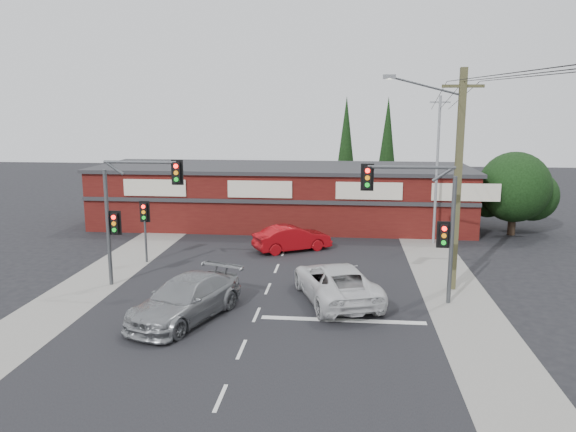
# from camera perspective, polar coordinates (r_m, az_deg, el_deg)

# --- Properties ---
(ground) EXTENTS (120.00, 120.00, 0.00)m
(ground) POSITION_cam_1_polar(r_m,az_deg,el_deg) (24.31, -2.75, -8.97)
(ground) COLOR black
(ground) RESTS_ON ground
(road_strip) EXTENTS (14.00, 70.00, 0.01)m
(road_strip) POSITION_cam_1_polar(r_m,az_deg,el_deg) (29.02, -1.28, -5.62)
(road_strip) COLOR black
(road_strip) RESTS_ON ground
(verge_left) EXTENTS (3.00, 70.00, 0.02)m
(verge_left) POSITION_cam_1_polar(r_m,az_deg,el_deg) (31.20, -17.02, -4.92)
(verge_left) COLOR gray
(verge_left) RESTS_ON ground
(verge_right) EXTENTS (3.00, 70.00, 0.02)m
(verge_right) POSITION_cam_1_polar(r_m,az_deg,el_deg) (29.25, 15.58, -5.89)
(verge_right) COLOR gray
(verge_right) RESTS_ON ground
(stop_line) EXTENTS (6.50, 0.35, 0.01)m
(stop_line) POSITION_cam_1_polar(r_m,az_deg,el_deg) (22.66, 5.61, -10.49)
(stop_line) COLOR silver
(stop_line) RESTS_ON ground
(white_suv) EXTENTS (4.43, 6.52, 1.66)m
(white_suv) POSITION_cam_1_polar(r_m,az_deg,el_deg) (24.61, 4.89, -6.71)
(white_suv) COLOR silver
(white_suv) RESTS_ON ground
(silver_suv) EXTENTS (4.22, 6.18, 1.66)m
(silver_suv) POSITION_cam_1_polar(r_m,az_deg,el_deg) (22.78, -10.37, -8.31)
(silver_suv) COLOR gray
(silver_suv) RESTS_ON ground
(red_sedan) EXTENTS (4.73, 3.63, 1.50)m
(red_sedan) POSITION_cam_1_polar(r_m,az_deg,el_deg) (32.95, 0.43, -2.27)
(red_sedan) COLOR #9F090F
(red_sedan) RESTS_ON ground
(lane_dashes) EXTENTS (0.12, 31.76, 0.01)m
(lane_dashes) POSITION_cam_1_polar(r_m,az_deg,el_deg) (21.62, -3.92, -11.54)
(lane_dashes) COLOR silver
(lane_dashes) RESTS_ON ground
(shop_building) EXTENTS (27.30, 8.40, 4.22)m
(shop_building) POSITION_cam_1_polar(r_m,az_deg,el_deg) (40.31, -0.59, 2.17)
(shop_building) COLOR #47100E
(shop_building) RESTS_ON ground
(tree_cluster) EXTENTS (5.90, 5.10, 5.50)m
(tree_cluster) POSITION_cam_1_polar(r_m,az_deg,el_deg) (40.03, 22.08, 2.41)
(tree_cluster) COLOR #2D2116
(tree_cluster) RESTS_ON ground
(conifer_near) EXTENTS (1.80, 1.80, 9.25)m
(conifer_near) POSITION_cam_1_polar(r_m,az_deg,el_deg) (46.69, 5.91, 7.44)
(conifer_near) COLOR #2D2116
(conifer_near) RESTS_ON ground
(conifer_far) EXTENTS (1.80, 1.80, 9.25)m
(conifer_far) POSITION_cam_1_polar(r_m,az_deg,el_deg) (48.81, 10.06, 7.48)
(conifer_far) COLOR #2D2116
(conifer_far) RESTS_ON ground
(traffic_mast_left) EXTENTS (3.77, 0.27, 5.97)m
(traffic_mast_left) POSITION_cam_1_polar(r_m,az_deg,el_deg) (26.87, -15.86, 1.22)
(traffic_mast_left) COLOR #47494C
(traffic_mast_left) RESTS_ON ground
(traffic_mast_right) EXTENTS (3.96, 0.27, 5.97)m
(traffic_mast_right) POSITION_cam_1_polar(r_m,az_deg,el_deg) (24.24, 13.79, 0.34)
(traffic_mast_right) COLOR #47494C
(traffic_mast_right) RESTS_ON ground
(pedestal_signal) EXTENTS (0.55, 0.27, 3.38)m
(pedestal_signal) POSITION_cam_1_polar(r_m,az_deg,el_deg) (31.09, -14.35, -0.29)
(pedestal_signal) COLOR #47494C
(pedestal_signal) RESTS_ON ground
(utility_pole) EXTENTS (4.38, 0.59, 10.00)m
(utility_pole) POSITION_cam_1_polar(r_m,az_deg,el_deg) (26.21, 16.61, 4.18)
(utility_pole) COLOR brown
(utility_pole) RESTS_ON ground
(steel_pole) EXTENTS (1.20, 0.16, 9.00)m
(steel_pole) POSITION_cam_1_polar(r_m,az_deg,el_deg) (35.22, 14.89, 4.75)
(steel_pole) COLOR gray
(steel_pole) RESTS_ON ground
(power_lines) EXTENTS (2.01, 29.00, 1.22)m
(power_lines) POSITION_cam_1_polar(r_m,az_deg,el_deg) (20.76, 20.28, 12.40)
(power_lines) COLOR black
(power_lines) RESTS_ON ground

